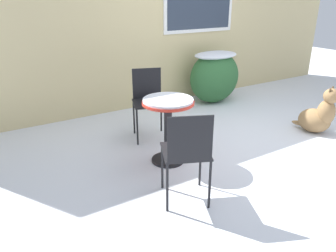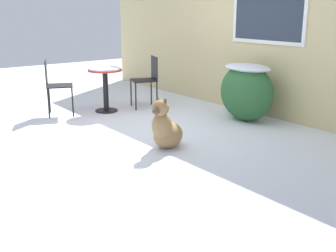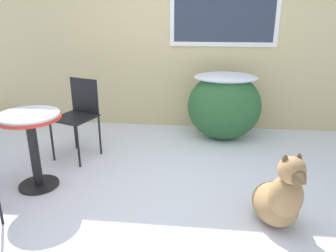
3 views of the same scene
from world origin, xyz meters
name	(u,v)px [view 3 (image 3 of 3)]	position (x,y,z in m)	size (l,w,h in m)	color
ground_plane	(161,204)	(0.00, 0.00, 0.00)	(16.00, 16.00, 0.00)	white
house_wall	(184,19)	(0.04, 2.20, 1.56)	(8.00, 0.10, 3.05)	#D1BC84
shrub_left	(224,104)	(0.63, 1.69, 0.49)	(0.98, 0.64, 0.92)	#2D6033
patio_table	(31,133)	(-1.27, 0.19, 0.57)	(0.59, 0.59, 0.77)	black
patio_chair_near_table	(78,113)	(-1.11, 0.96, 0.54)	(0.54, 0.54, 0.93)	black
dog	(279,198)	(1.00, -0.21, 0.26)	(0.48, 0.66, 0.69)	#937047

